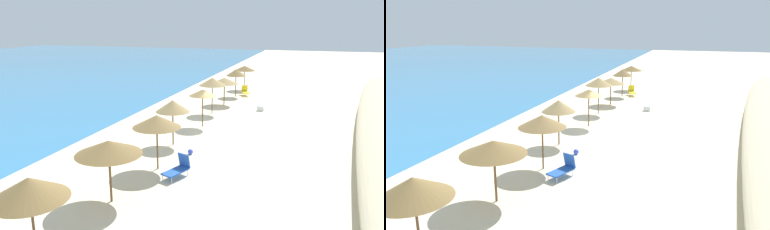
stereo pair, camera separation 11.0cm
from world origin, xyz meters
TOP-DOWN VIEW (x-y plane):
  - ground_plane at (0.00, 0.00)m, footprint 160.00×160.00m
  - beach_umbrella_0 at (-16.14, 1.91)m, footprint 2.35×2.35m
  - beach_umbrella_1 at (-12.11, 1.68)m, footprint 2.69×2.69m
  - beach_umbrella_2 at (-8.33, 1.29)m, footprint 2.39×2.39m
  - beach_umbrella_3 at (-4.52, 1.97)m, footprint 2.04×2.04m
  - beach_umbrella_4 at (-0.10, 1.48)m, footprint 1.93×1.93m
  - beach_umbrella_5 at (3.78, 1.86)m, footprint 2.18×2.18m
  - beach_umbrella_6 at (7.43, 1.76)m, footprint 2.50×2.50m
  - beach_umbrella_7 at (11.44, 1.57)m, footprint 1.99×1.99m
  - beach_umbrella_8 at (15.49, 1.48)m, footprint 2.32×2.32m
  - lounge_chair_0 at (-8.92, -0.03)m, footprint 1.56×1.09m
  - lounge_chair_1 at (12.25, 0.74)m, footprint 1.49×1.04m
  - beach_ball at (-5.83, 0.42)m, footprint 0.30×0.30m
  - cooler_box at (5.96, -1.75)m, footprint 0.33×0.56m

SIDE VIEW (x-z plane):
  - ground_plane at x=0.00m, z-range 0.00..0.00m
  - beach_ball at x=-5.83m, z-range 0.00..0.30m
  - cooler_box at x=5.96m, z-range 0.00..0.41m
  - lounge_chair_1 at x=12.25m, z-range -0.07..0.93m
  - lounge_chair_0 at x=-8.92m, z-range -0.09..0.97m
  - beach_umbrella_6 at x=7.43m, z-range 0.94..3.37m
  - beach_umbrella_1 at x=-12.11m, z-range 1.02..3.63m
  - beach_umbrella_0 at x=-16.14m, z-range 1.01..3.71m
  - beach_umbrella_3 at x=-4.52m, z-range 1.01..3.74m
  - beach_umbrella_8 at x=15.49m, z-range 1.05..3.70m
  - beach_umbrella_7 at x=11.44m, z-range 1.03..3.77m
  - beach_umbrella_4 at x=-0.10m, z-range 1.08..3.74m
  - beach_umbrella_2 at x=-8.33m, z-range 1.08..3.86m
  - beach_umbrella_5 at x=3.78m, z-range 1.14..4.06m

